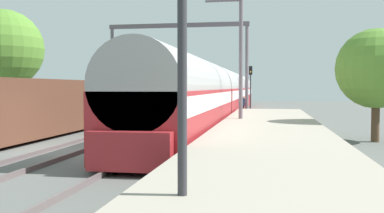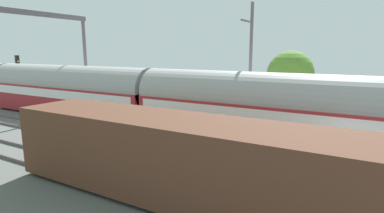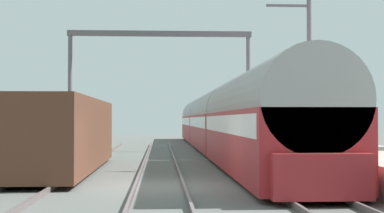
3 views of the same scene
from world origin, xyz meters
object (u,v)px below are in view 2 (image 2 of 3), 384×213
object	(u,v)px
passenger_train	(69,91)
freight_car	(174,158)
catenary_gantry	(15,43)
railway_signal_far	(18,72)
person_crossing	(69,98)

from	to	relation	value
passenger_train	freight_car	size ratio (longest dim) A/B	3.78
passenger_train	catenary_gantry	world-z (taller)	catenary_gantry
freight_car	passenger_train	bearing A→B (deg)	62.87
passenger_train	railway_signal_far	world-z (taller)	railway_signal_far
freight_car	person_crossing	world-z (taller)	freight_car
railway_signal_far	freight_car	bearing A→B (deg)	-111.19
passenger_train	person_crossing	xyz separation A→B (m)	(1.62, 2.05, -0.94)
person_crossing	freight_car	bearing A→B (deg)	-110.88
freight_car	railway_signal_far	size ratio (longest dim) A/B	2.79
person_crossing	railway_signal_far	size ratio (longest dim) A/B	0.37
freight_car	catenary_gantry	bearing A→B (deg)	75.78
freight_car	railway_signal_far	distance (m)	26.49
railway_signal_far	catenary_gantry	xyz separation A→B (m)	(-5.74, -9.59, 2.60)
person_crossing	catenary_gantry	size ratio (longest dim) A/B	0.14
person_crossing	catenary_gantry	distance (m)	7.35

